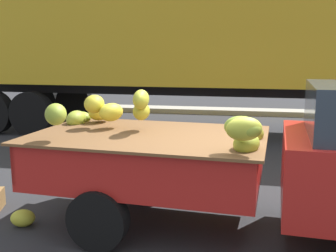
% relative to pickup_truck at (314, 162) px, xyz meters
% --- Properties ---
extents(ground, '(220.00, 220.00, 0.00)m').
position_rel_pickup_truck_xyz_m(ground, '(-0.64, 0.01, -0.88)').
color(ground, '#28282B').
extents(curb_strip, '(80.00, 0.80, 0.16)m').
position_rel_pickup_truck_xyz_m(curb_strip, '(-0.64, 9.13, -0.80)').
color(curb_strip, gray).
rests_on(curb_strip, ground).
extents(pickup_truck, '(4.81, 2.08, 1.70)m').
position_rel_pickup_truck_xyz_m(pickup_truck, '(0.00, 0.00, 0.00)').
color(pickup_truck, '#B21E19').
rests_on(pickup_truck, ground).
extents(semi_trailer, '(12.06, 2.87, 3.95)m').
position_rel_pickup_truck_xyz_m(semi_trailer, '(-2.25, 5.73, 1.66)').
color(semi_trailer, gold).
rests_on(semi_trailer, ground).
extents(fallen_banana_bunch_near_tailgate, '(0.32, 0.27, 0.20)m').
position_rel_pickup_truck_xyz_m(fallen_banana_bunch_near_tailgate, '(-3.25, -0.24, -0.78)').
color(fallen_banana_bunch_near_tailgate, gold).
rests_on(fallen_banana_bunch_near_tailgate, ground).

